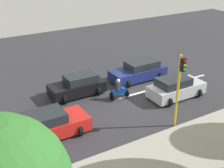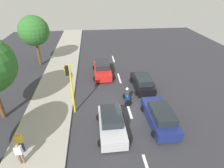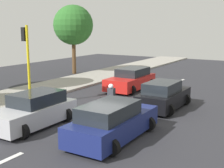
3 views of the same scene
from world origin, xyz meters
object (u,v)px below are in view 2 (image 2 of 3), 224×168
object	(u,v)px
car_black	(142,83)
traffic_light_corner	(70,83)
pedestrian_by_tree	(19,153)
street_tree_center	(34,31)
car_red	(102,69)
car_silver	(112,124)
pedestrian_near_signal	(20,141)
motorcycle	(127,96)
car_dark_blue	(160,116)

from	to	relation	value
car_black	traffic_light_corner	distance (m)	7.91
pedestrian_by_tree	street_tree_center	world-z (taller)	street_tree_center
pedestrian_by_tree	traffic_light_corner	distance (m)	5.94
pedestrian_by_tree	car_red	bearing A→B (deg)	-115.92
car_silver	traffic_light_corner	xyz separation A→B (m)	(3.02, -2.62, 2.22)
car_silver	pedestrian_near_signal	bearing A→B (deg)	12.72
car_black	pedestrian_by_tree	xyz separation A→B (m)	(9.67, 8.09, 0.35)
motorcycle	street_tree_center	distance (m)	14.56
motorcycle	pedestrian_near_signal	bearing A→B (deg)	32.07
car_red	pedestrian_by_tree	distance (m)	13.12
car_black	car_silver	world-z (taller)	same
car_silver	pedestrian_by_tree	xyz separation A→B (m)	(5.80, 2.29, 0.35)
motorcycle	car_dark_blue	bearing A→B (deg)	122.90
street_tree_center	pedestrian_by_tree	bearing A→B (deg)	98.63
car_dark_blue	car_silver	xyz separation A→B (m)	(3.88, 0.41, -0.00)
motorcycle	car_silver	bearing A→B (deg)	62.89
street_tree_center	car_silver	bearing A→B (deg)	121.38
car_black	pedestrian_near_signal	world-z (taller)	pedestrian_near_signal
car_red	car_silver	bearing A→B (deg)	90.38
pedestrian_by_tree	street_tree_center	size ratio (longest dim) A/B	0.26
car_red	car_silver	size ratio (longest dim) A/B	1.09
car_dark_blue	car_black	world-z (taller)	same
pedestrian_by_tree	street_tree_center	distance (m)	16.25
car_silver	pedestrian_near_signal	xyz separation A→B (m)	(6.07, 1.37, 0.35)
car_red	street_tree_center	world-z (taller)	street_tree_center
car_red	pedestrian_near_signal	bearing A→B (deg)	61.11
car_dark_blue	traffic_light_corner	size ratio (longest dim) A/B	1.02
car_dark_blue	traffic_light_corner	world-z (taller)	traffic_light_corner
motorcycle	pedestrian_by_tree	bearing A→B (deg)	37.56
car_red	traffic_light_corner	world-z (taller)	traffic_light_corner
car_red	traffic_light_corner	size ratio (longest dim) A/B	0.99
car_silver	pedestrian_by_tree	bearing A→B (deg)	21.53
car_silver	traffic_light_corner	size ratio (longest dim) A/B	0.91
car_red	car_silver	xyz separation A→B (m)	(-0.06, 9.51, -0.00)
pedestrian_by_tree	car_dark_blue	bearing A→B (deg)	-164.42
car_red	motorcycle	world-z (taller)	motorcycle
motorcycle	pedestrian_near_signal	size ratio (longest dim) A/B	0.91
car_red	car_silver	world-z (taller)	same
car_red	car_black	size ratio (longest dim) A/B	1.13
pedestrian_near_signal	traffic_light_corner	bearing A→B (deg)	-127.41
traffic_light_corner	street_tree_center	distance (m)	12.07
motorcycle	car_black	bearing A→B (deg)	-132.56
car_dark_blue	car_red	bearing A→B (deg)	-66.56
car_dark_blue	car_silver	world-z (taller)	same
car_dark_blue	car_red	distance (m)	9.92
traffic_light_corner	street_tree_center	bearing A→B (deg)	-64.45
traffic_light_corner	pedestrian_near_signal	bearing A→B (deg)	52.59
motorcycle	traffic_light_corner	world-z (taller)	traffic_light_corner
car_black	motorcycle	size ratio (longest dim) A/B	2.59
traffic_light_corner	car_dark_blue	bearing A→B (deg)	162.28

